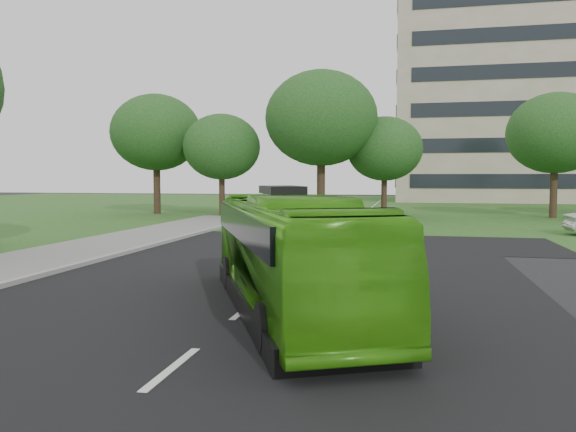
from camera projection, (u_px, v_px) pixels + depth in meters
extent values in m
plane|color=black|center=(268.00, 292.00, 14.53)|extent=(160.00, 160.00, 0.00)
cube|color=black|center=(349.00, 226.00, 34.02)|extent=(14.00, 120.00, 0.01)
cube|color=black|center=(336.00, 236.00, 28.17)|extent=(80.00, 12.00, 0.01)
cube|color=silver|center=(339.00, 234.00, 29.15)|extent=(0.15, 90.00, 0.01)
cube|color=#27531B|center=(374.00, 205.00, 58.40)|extent=(120.00, 60.00, 0.01)
cube|color=gray|center=(563.00, 100.00, 69.46)|extent=(40.00, 20.00, 25.00)
cube|color=black|center=(398.00, 104.00, 73.69)|extent=(0.10, 18.40, 23.00)
cylinder|color=black|center=(222.00, 197.00, 42.17)|extent=(0.44, 0.44, 2.91)
ellipsoid|color=#154116|center=(222.00, 147.00, 41.91)|extent=(5.77, 5.77, 4.90)
cylinder|color=black|center=(321.00, 190.00, 41.11)|extent=(0.60, 0.60, 3.97)
ellipsoid|color=#154116|center=(321.00, 118.00, 40.74)|extent=(8.16, 8.16, 6.93)
cylinder|color=black|center=(384.00, 198.00, 41.82)|extent=(0.42, 0.42, 2.82)
ellipsoid|color=#154116|center=(385.00, 149.00, 41.56)|extent=(5.60, 5.60, 4.76)
cylinder|color=black|center=(553.00, 195.00, 40.47)|extent=(0.51, 0.51, 3.38)
ellipsoid|color=#154116|center=(555.00, 133.00, 40.16)|extent=(6.80, 6.80, 5.78)
cylinder|color=black|center=(157.00, 191.00, 45.16)|extent=(0.55, 0.55, 3.65)
ellipsoid|color=#154116|center=(156.00, 132.00, 44.83)|extent=(7.16, 7.16, 6.09)
imported|color=#3D9A12|center=(290.00, 253.00, 12.39)|extent=(5.80, 9.32, 2.58)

